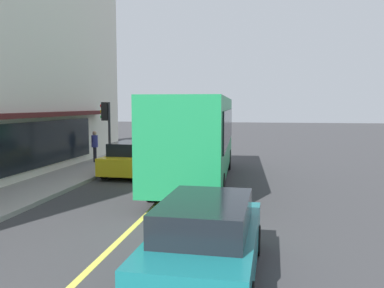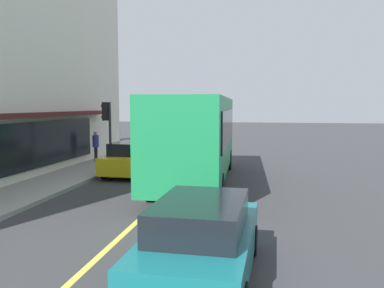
{
  "view_description": "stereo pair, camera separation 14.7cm",
  "coord_description": "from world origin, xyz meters",
  "px_view_note": "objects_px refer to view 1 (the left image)",
  "views": [
    {
      "loc": [
        -16.38,
        -3.24,
        3.2
      ],
      "look_at": [
        0.03,
        -0.49,
        1.6
      ],
      "focal_mm": 37.78,
      "sensor_mm": 36.0,
      "label": 1
    },
    {
      "loc": [
        -16.35,
        -3.39,
        3.2
      ],
      "look_at": [
        0.03,
        -0.49,
        1.6
      ],
      "focal_mm": 37.78,
      "sensor_mm": 36.0,
      "label": 2
    }
  ],
  "objects_px": {
    "car_yellow": "(133,158)",
    "pedestrian_by_curb": "(95,144)",
    "traffic_light": "(106,119)",
    "car_teal": "(206,241)",
    "bus": "(198,135)"
  },
  "relations": [
    {
      "from": "car_teal",
      "to": "pedestrian_by_curb",
      "type": "bearing_deg",
      "value": 30.36
    },
    {
      "from": "traffic_light",
      "to": "pedestrian_by_curb",
      "type": "distance_m",
      "value": 2.45
    },
    {
      "from": "bus",
      "to": "car_teal",
      "type": "relative_size",
      "value": 2.58
    },
    {
      "from": "bus",
      "to": "pedestrian_by_curb",
      "type": "height_order",
      "value": "bus"
    },
    {
      "from": "traffic_light",
      "to": "car_teal",
      "type": "relative_size",
      "value": 0.73
    },
    {
      "from": "bus",
      "to": "car_yellow",
      "type": "height_order",
      "value": "bus"
    },
    {
      "from": "bus",
      "to": "car_yellow",
      "type": "relative_size",
      "value": 2.57
    },
    {
      "from": "car_yellow",
      "to": "traffic_light",
      "type": "bearing_deg",
      "value": 58.39
    },
    {
      "from": "traffic_light",
      "to": "pedestrian_by_curb",
      "type": "relative_size",
      "value": 1.92
    },
    {
      "from": "car_teal",
      "to": "pedestrian_by_curb",
      "type": "distance_m",
      "value": 15.48
    },
    {
      "from": "car_teal",
      "to": "car_yellow",
      "type": "height_order",
      "value": "same"
    },
    {
      "from": "car_yellow",
      "to": "pedestrian_by_curb",
      "type": "relative_size",
      "value": 2.61
    },
    {
      "from": "traffic_light",
      "to": "car_yellow",
      "type": "bearing_deg",
      "value": -121.61
    },
    {
      "from": "traffic_light",
      "to": "car_teal",
      "type": "distance_m",
      "value": 13.6
    },
    {
      "from": "traffic_light",
      "to": "car_teal",
      "type": "height_order",
      "value": "traffic_light"
    }
  ]
}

